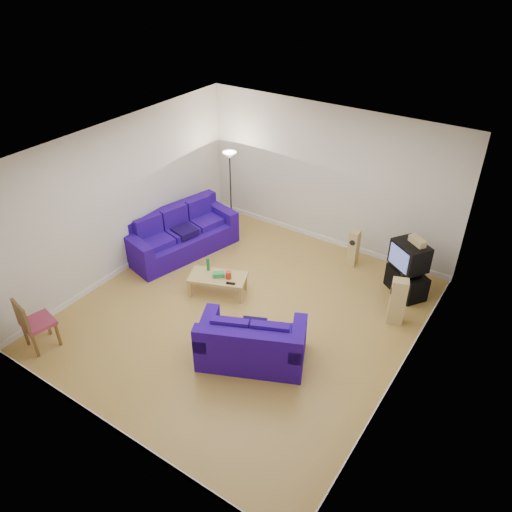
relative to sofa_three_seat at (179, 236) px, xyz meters
The scene contains 16 objects.
room 2.98m from the sofa_three_seat, 22.93° to the right, with size 6.01×6.51×3.21m.
sofa_three_seat is the anchor object (origin of this frame).
sofa_loveseat 3.87m from the sofa_three_seat, 31.12° to the right, with size 2.01×1.62×0.88m.
coffee_table 1.89m from the sofa_three_seat, 25.46° to the right, with size 1.25×0.94×0.41m.
bottle 1.61m from the sofa_three_seat, 27.67° to the right, with size 0.07×0.07×0.28m, color #197233.
tissue_box 1.91m from the sofa_three_seat, 25.08° to the right, with size 0.23×0.13×0.09m, color green.
red_canister 2.07m from the sofa_three_seat, 21.22° to the right, with size 0.11×0.11×0.15m, color red.
remote 2.25m from the sofa_three_seat, 22.92° to the right, with size 0.18×0.06×0.02m, color black.
tv_stand 4.99m from the sofa_three_seat, 15.00° to the left, with size 0.83×0.46×0.51m, color black.
av_receiver 4.98m from the sofa_three_seat, 14.55° to the left, with size 0.43×0.35×0.10m, color black.
television 4.98m from the sofa_three_seat, 15.01° to the left, with size 0.84×0.79×0.53m.
centre_speaker 5.11m from the sofa_three_seat, 15.31° to the left, with size 0.37×0.15×0.13m, color #D4B972.
speaker_left 3.87m from the sofa_three_seat, 25.01° to the left, with size 0.21×0.27×0.83m.
speaker_right 4.98m from the sofa_three_seat, ahead, with size 0.34×0.30×0.95m.
floor_lamp 1.99m from the sofa_three_seat, 77.58° to the left, with size 0.33×0.33×1.93m.
dining_chair 3.80m from the sofa_three_seat, 89.23° to the right, with size 0.58×0.58×1.03m.
Camera 1 is at (4.27, -6.00, 6.12)m, focal length 35.00 mm.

